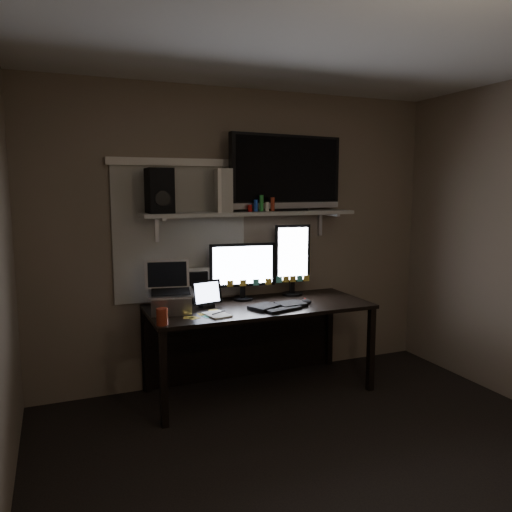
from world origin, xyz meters
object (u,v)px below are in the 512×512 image
monitor_portrait (292,259)px  laptop (171,288)px  tv (287,173)px  speaker (159,191)px  cup (162,317)px  game_console (221,191)px  mouse (306,301)px  desk (254,322)px  monitor_landscape (243,271)px  tablet (207,294)px  keyboard (278,306)px

monitor_portrait → laptop: 1.16m
tv → speaker: tv is taller
laptop → tv: bearing=21.5°
cup → game_console: 1.17m
laptop → cup: bearing=-102.3°
mouse → cup: (-1.23, -0.19, 0.04)m
desk → speaker: bearing=174.7°
monitor_landscape → tablet: size_ratio=2.24×
monitor_landscape → tablet: 0.42m
monitor_landscape → monitor_portrait: monitor_portrait is taller
monitor_portrait → speaker: speaker is taller
game_console → tablet: bearing=-131.2°
monitor_landscape → desk: bearing=-57.0°
desk → laptop: laptop is taller
game_console → laptop: bearing=-146.7°
mouse → tv: bearing=84.6°
keyboard → tv: size_ratio=0.44×
tablet → laptop: 0.31m
laptop → tv: tv is taller
keyboard → desk: bearing=96.1°
keyboard → mouse: 0.28m
mouse → tablet: (-0.80, 0.18, 0.09)m
keyboard → speaker: bearing=143.2°
keyboard → tablet: bearing=142.3°
tablet → desk: bearing=-6.1°
keyboard → laptop: size_ratio=1.21×
monitor_portrait → speaker: (-1.17, -0.05, 0.60)m
desk → tablet: (-0.42, -0.05, 0.29)m
desk → tv: size_ratio=1.69×
monitor_landscape → laptop: size_ratio=1.47×
mouse → speaker: bearing=154.3°
keyboard → tv: (0.24, 0.36, 1.06)m
tv → speaker: 1.11m
monitor_landscape → mouse: monitor_landscape is taller
mouse → desk: bearing=138.1°
tablet → cup: 0.57m
monitor_portrait → cup: monitor_portrait is taller
monitor_portrait → desk: bearing=-157.0°
mouse → game_console: bearing=142.3°
desk → game_console: (-0.24, 0.09, 1.10)m
game_console → monitor_landscape: bearing=18.8°
tv → laptop: bearing=-175.9°
tablet → mouse: bearing=-25.2°
desk → keyboard: keyboard is taller
monitor_portrait → cup: size_ratio=5.42×
tablet → game_console: 0.84m
laptop → tv: size_ratio=0.36×
keyboard → game_console: 1.03m
keyboard → mouse: mouse is taller
tablet → monitor_landscape: bearing=11.0°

